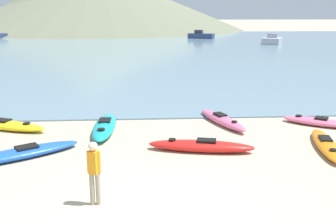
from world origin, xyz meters
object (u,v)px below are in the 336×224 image
kayak_on_sand_0 (318,122)px  kayak_on_sand_8 (222,120)px  kayak_on_sand_6 (6,125)px  kayak_on_sand_3 (326,144)px  kayak_on_sand_1 (105,126)px  person_near_foreground (94,169)px  kayak_on_sand_5 (201,146)px  moored_boat_3 (201,35)px  moored_boat_0 (272,40)px  kayak_on_sand_4 (21,153)px

kayak_on_sand_0 → kayak_on_sand_8: 3.68m
kayak_on_sand_6 → kayak_on_sand_3: bearing=-14.5°
kayak_on_sand_1 → person_near_foreground: 5.73m
kayak_on_sand_8 → kayak_on_sand_5: bearing=-112.7°
kayak_on_sand_5 → kayak_on_sand_3: bearing=-0.0°
moored_boat_3 → kayak_on_sand_0: bearing=-93.0°
kayak_on_sand_6 → kayak_on_sand_8: 8.21m
kayak_on_sand_0 → kayak_on_sand_3: bearing=-108.6°
kayak_on_sand_0 → kayak_on_sand_6: 11.87m
kayak_on_sand_8 → moored_boat_0: (14.15, 37.38, 0.37)m
kayak_on_sand_5 → person_near_foreground: 4.48m
kayak_on_sand_4 → kayak_on_sand_6: (-1.45, 3.06, 0.01)m
person_near_foreground → moored_boat_3: person_near_foreground is taller
kayak_on_sand_0 → kayak_on_sand_5: 5.57m
kayak_on_sand_0 → kayak_on_sand_1: bearing=-178.1°
kayak_on_sand_8 → moored_boat_3: 49.02m
moored_boat_0 → moored_boat_3: size_ratio=0.95×
kayak_on_sand_0 → moored_boat_0: 39.23m
moored_boat_0 → kayak_on_sand_5: bearing=-110.9°
kayak_on_sand_5 → kayak_on_sand_6: bearing=157.7°
kayak_on_sand_0 → person_near_foreground: size_ratio=1.71×
kayak_on_sand_1 → kayak_on_sand_3: 7.65m
kayak_on_sand_0 → kayak_on_sand_8: (-3.66, 0.42, 0.02)m
kayak_on_sand_0 → kayak_on_sand_5: size_ratio=0.76×
kayak_on_sand_5 → moored_boat_0: bearing=69.1°
kayak_on_sand_3 → kayak_on_sand_6: kayak_on_sand_6 is taller
kayak_on_sand_4 → moored_boat_3: moored_boat_3 is taller
kayak_on_sand_3 → kayak_on_sand_8: size_ratio=1.01×
kayak_on_sand_3 → kayak_on_sand_6: size_ratio=0.97×
moored_boat_0 → kayak_on_sand_8: bearing=-110.7°
moored_boat_0 → person_near_foreground: bearing=-112.7°
kayak_on_sand_8 → moored_boat_3: moored_boat_3 is taller
kayak_on_sand_8 → person_near_foreground: (-4.19, -6.37, 0.69)m
kayak_on_sand_5 → kayak_on_sand_6: (-6.94, 2.84, -0.02)m
kayak_on_sand_4 → kayak_on_sand_5: 5.50m
kayak_on_sand_6 → person_near_foreground: bearing=-56.9°
kayak_on_sand_4 → kayak_on_sand_1: bearing=48.6°
kayak_on_sand_0 → kayak_on_sand_1: 8.17m
moored_boat_3 → kayak_on_sand_1: bearing=-102.3°
kayak_on_sand_0 → kayak_on_sand_1: kayak_on_sand_1 is taller
kayak_on_sand_0 → kayak_on_sand_3: size_ratio=0.77×
kayak_on_sand_0 → kayak_on_sand_3: 2.76m
kayak_on_sand_1 → person_near_foreground: person_near_foreground is taller
kayak_on_sand_8 → person_near_foreground: 7.65m
kayak_on_sand_1 → kayak_on_sand_4: 3.41m
kayak_on_sand_3 → kayak_on_sand_4: size_ratio=0.96×
kayak_on_sand_5 → kayak_on_sand_4: bearing=-177.8°
kayak_on_sand_8 → moored_boat_3: bearing=82.7°
person_near_foreground → moored_boat_0: person_near_foreground is taller
kayak_on_sand_5 → person_near_foreground: size_ratio=2.26×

